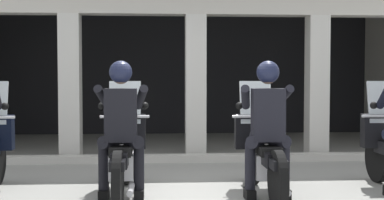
% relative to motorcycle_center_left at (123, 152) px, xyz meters
% --- Properties ---
extents(ground_plane, '(80.00, 80.00, 0.00)m').
position_rel_motorcycle_center_left_xyz_m(ground_plane, '(0.83, 2.99, -0.50)').
color(ground_plane, gray).
extents(station_building, '(9.67, 4.45, 3.06)m').
position_rel_motorcycle_center_left_xyz_m(station_building, '(1.07, 4.98, 1.44)').
color(station_building, black).
rests_on(station_building, ground).
extents(kerb_strip, '(9.17, 0.24, 0.12)m').
position_rel_motorcycle_center_left_xyz_m(kerb_strip, '(1.07, 2.29, -0.44)').
color(kerb_strip, '#B7B5AD').
rests_on(kerb_strip, ground).
extents(motorcycle_center_left, '(0.62, 2.04, 1.35)m').
position_rel_motorcycle_center_left_xyz_m(motorcycle_center_left, '(0.00, 0.00, 0.00)').
color(motorcycle_center_left, black).
rests_on(motorcycle_center_left, ground).
extents(police_officer_center_left, '(0.63, 0.61, 1.58)m').
position_rel_motorcycle_center_left_xyz_m(police_officer_center_left, '(-0.00, -0.28, 0.44)').
color(police_officer_center_left, black).
rests_on(police_officer_center_left, ground).
extents(motorcycle_center_right, '(0.62, 2.04, 1.35)m').
position_rel_motorcycle_center_left_xyz_m(motorcycle_center_right, '(1.67, -0.08, 0.00)').
color(motorcycle_center_right, black).
rests_on(motorcycle_center_right, ground).
extents(police_officer_center_right, '(0.63, 0.61, 1.58)m').
position_rel_motorcycle_center_left_xyz_m(police_officer_center_right, '(1.66, -0.36, 0.44)').
color(police_officer_center_right, black).
rests_on(police_officer_center_right, ground).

